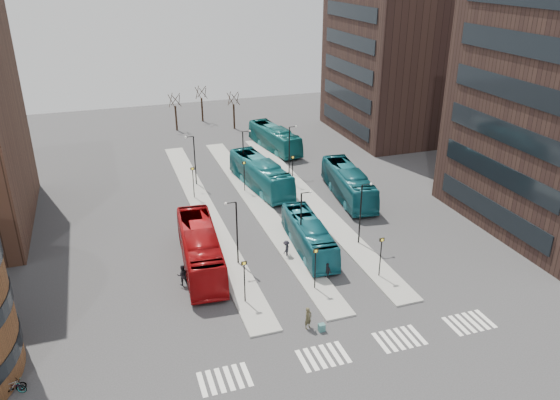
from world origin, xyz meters
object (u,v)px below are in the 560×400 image
object	(u,v)px
commuter_b	(327,271)
bicycle_far	(12,387)
suitcase	(322,328)
red_bus	(200,249)
bicycle_mid	(12,387)
teal_bus_b	(261,174)
teal_bus_a	(309,236)
teal_bus_c	(348,183)
teal_bus_d	(275,138)
commuter_a	(182,275)
traveller	(308,318)
commuter_c	(286,249)

from	to	relation	value
commuter_b	bicycle_far	world-z (taller)	commuter_b
suitcase	red_bus	size ratio (longest dim) A/B	0.05
commuter_b	bicycle_mid	size ratio (longest dim) A/B	0.90
red_bus	teal_bus_b	distance (m)	18.99
teal_bus_a	teal_bus_c	size ratio (longest dim) A/B	0.87
red_bus	teal_bus_a	xyz separation A→B (m)	(10.22, -0.23, -0.30)
teal_bus_a	commuter_b	size ratio (longest dim) A/B	7.05
teal_bus_d	commuter_a	size ratio (longest dim) A/B	6.45
red_bus	bicycle_far	world-z (taller)	red_bus
teal_bus_c	commuter_b	world-z (taller)	teal_bus_c
teal_bus_d	commuter_b	bearing A→B (deg)	-109.52
suitcase	teal_bus_c	distance (m)	25.27
suitcase	commuter_b	world-z (taller)	commuter_b
teal_bus_d	traveller	size ratio (longest dim) A/B	6.78
teal_bus_b	commuter_c	distance (m)	16.91
teal_bus_b	bicycle_far	bearing A→B (deg)	-139.62
commuter_a	commuter_c	distance (m)	9.97
teal_bus_b	traveller	distance (m)	27.67
commuter_b	traveller	bearing A→B (deg)	122.78
suitcase	traveller	world-z (taller)	traveller
bicycle_mid	commuter_a	bearing A→B (deg)	-68.01
red_bus	commuter_b	bearing A→B (deg)	-24.88
teal_bus_c	commuter_b	size ratio (longest dim) A/B	8.13
teal_bus_b	teal_bus_c	size ratio (longest dim) A/B	1.03
teal_bus_a	commuter_a	distance (m)	12.47
teal_bus_c	teal_bus_d	size ratio (longest dim) A/B	1.04
commuter_a	bicycle_far	size ratio (longest dim) A/B	1.04
teal_bus_a	bicycle_far	distance (m)	27.10
suitcase	bicycle_mid	world-z (taller)	bicycle_mid
teal_bus_d	bicycle_far	bearing A→B (deg)	-135.85
teal_bus_a	bicycle_far	bearing A→B (deg)	-150.96
teal_bus_a	teal_bus_d	xyz separation A→B (m)	(6.29, 29.39, 0.17)
traveller	bicycle_mid	size ratio (longest dim) A/B	1.05
commuter_b	bicycle_far	distance (m)	24.97
teal_bus_d	bicycle_mid	distance (m)	51.20
red_bus	teal_bus_c	bearing A→B (deg)	31.92
teal_bus_d	bicycle_mid	world-z (taller)	teal_bus_d
teal_bus_b	commuter_b	xyz separation A→B (m)	(-0.53, -21.44, -1.01)
commuter_c	red_bus	bearing A→B (deg)	-57.13
suitcase	teal_bus_a	world-z (taller)	teal_bus_a
teal_bus_c	bicycle_far	world-z (taller)	teal_bus_c
teal_bus_c	commuter_b	distance (m)	18.01
teal_bus_a	commuter_c	xyz separation A→B (m)	(-2.43, -0.56, -0.69)
red_bus	bicycle_mid	bearing A→B (deg)	-136.45
commuter_a	commuter_b	world-z (taller)	commuter_a
traveller	bicycle_far	distance (m)	20.18
commuter_b	teal_bus_b	bearing A→B (deg)	-23.78
commuter_b	teal_bus_a	bearing A→B (deg)	-26.22
commuter_c	bicycle_mid	distance (m)	24.69
suitcase	traveller	bearing A→B (deg)	140.82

